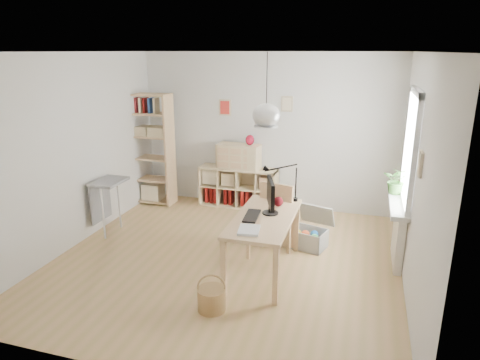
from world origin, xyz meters
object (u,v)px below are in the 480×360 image
(cube_shelf, at_px, (238,190))
(chair, at_px, (271,216))
(drawer_chest, at_px, (239,156))
(storage_chest, at_px, (309,234))
(monitor, at_px, (271,195))
(tall_bookshelf, at_px, (150,145))
(desk, at_px, (264,223))

(cube_shelf, distance_m, chair, 2.03)
(chair, height_order, drawer_chest, drawer_chest)
(chair, distance_m, storage_chest, 0.74)
(cube_shelf, height_order, storage_chest, cube_shelf)
(monitor, xyz_separation_m, drawer_chest, (-1.04, 2.08, -0.07))
(chair, bearing_deg, tall_bookshelf, 162.75)
(cube_shelf, height_order, chair, chair)
(storage_chest, bearing_deg, cube_shelf, 154.21)
(desk, xyz_separation_m, chair, (-0.02, 0.48, -0.10))
(cube_shelf, bearing_deg, storage_chest, -41.86)
(tall_bookshelf, height_order, monitor, tall_bookshelf)
(storage_chest, xyz_separation_m, monitor, (-0.40, -0.80, 0.82))
(chair, relative_size, storage_chest, 1.38)
(tall_bookshelf, bearing_deg, storage_chest, -18.89)
(desk, height_order, monitor, monitor)
(chair, relative_size, monitor, 1.99)
(desk, distance_m, chair, 0.49)
(storage_chest, bearing_deg, desk, -100.28)
(drawer_chest, bearing_deg, chair, -57.32)
(tall_bookshelf, relative_size, monitor, 4.05)
(chair, bearing_deg, cube_shelf, 132.38)
(cube_shelf, relative_size, chair, 1.42)
(monitor, bearing_deg, cube_shelf, 98.10)
(tall_bookshelf, xyz_separation_m, chair, (2.57, -1.47, -0.53))
(cube_shelf, relative_size, storage_chest, 1.96)
(storage_chest, height_order, drawer_chest, drawer_chest)
(storage_chest, xyz_separation_m, drawer_chest, (-1.44, 1.28, 0.75))
(storage_chest, bearing_deg, monitor, -100.76)
(desk, distance_m, monitor, 0.36)
(chair, xyz_separation_m, storage_chest, (0.47, 0.43, -0.38))
(storage_chest, bearing_deg, tall_bookshelf, 177.19)
(monitor, bearing_deg, storage_chest, 44.47)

